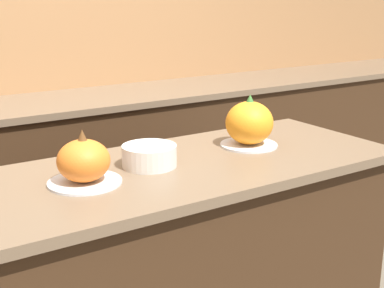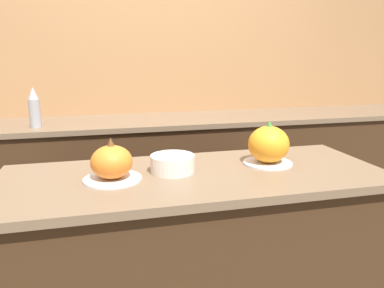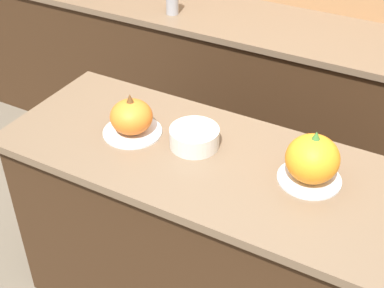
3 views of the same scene
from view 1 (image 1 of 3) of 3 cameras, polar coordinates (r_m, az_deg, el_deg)
name	(u,v)px [view 1 (image 1 of 3)]	position (r m, az deg, el deg)	size (l,w,h in m)	color
wall_back	(37,34)	(3.19, -16.20, 11.21)	(8.00, 0.06, 2.50)	#9E7047
kitchen_island	(179,277)	(2.06, -1.36, -13.98)	(1.65, 0.65, 0.89)	#382314
back_counter	(67,182)	(3.04, -13.21, -3.99)	(6.00, 0.60, 0.93)	#382314
pumpkin_cake_left	(84,163)	(1.71, -11.44, -1.99)	(0.24, 0.24, 0.18)	silver
pumpkin_cake_right	(249,124)	(2.11, 6.14, 2.11)	(0.23, 0.23, 0.21)	silver
mixing_bowl	(149,156)	(1.86, -4.57, -1.26)	(0.19, 0.19, 0.08)	beige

